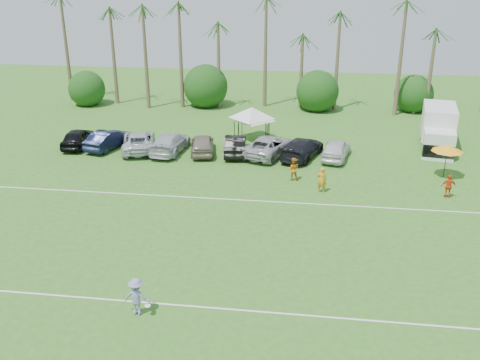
# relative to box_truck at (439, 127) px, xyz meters

# --- Properties ---
(ground) EXTENTS (120.00, 120.00, 0.00)m
(ground) POSITION_rel_box_truck_xyz_m (-16.02, -26.80, -1.83)
(ground) COLOR #34691F
(ground) RESTS_ON ground
(field_lines) EXTENTS (80.00, 12.10, 0.01)m
(field_lines) POSITION_rel_box_truck_xyz_m (-16.02, -18.80, -1.83)
(field_lines) COLOR white
(field_lines) RESTS_ON ground
(palm_tree_0) EXTENTS (2.40, 2.40, 8.90)m
(palm_tree_0) POSITION_rel_box_truck_xyz_m (-38.02, 11.20, 5.65)
(palm_tree_0) COLOR brown
(palm_tree_0) RESTS_ON ground
(palm_tree_1) EXTENTS (2.40, 2.40, 9.90)m
(palm_tree_1) POSITION_rel_box_truck_xyz_m (-33.02, 11.20, 6.52)
(palm_tree_1) COLOR brown
(palm_tree_1) RESTS_ON ground
(palm_tree_2) EXTENTS (2.40, 2.40, 10.90)m
(palm_tree_2) POSITION_rel_box_truck_xyz_m (-28.02, 11.20, 7.38)
(palm_tree_2) COLOR brown
(palm_tree_2) RESTS_ON ground
(palm_tree_3) EXTENTS (2.40, 2.40, 11.90)m
(palm_tree_3) POSITION_rel_box_truck_xyz_m (-24.02, 11.20, 8.23)
(palm_tree_3) COLOR brown
(palm_tree_3) RESTS_ON ground
(palm_tree_4) EXTENTS (2.40, 2.40, 8.90)m
(palm_tree_4) POSITION_rel_box_truck_xyz_m (-20.02, 11.20, 5.65)
(palm_tree_4) COLOR brown
(palm_tree_4) RESTS_ON ground
(palm_tree_5) EXTENTS (2.40, 2.40, 9.90)m
(palm_tree_5) POSITION_rel_box_truck_xyz_m (-16.02, 11.20, 6.52)
(palm_tree_5) COLOR brown
(palm_tree_5) RESTS_ON ground
(palm_tree_6) EXTENTS (2.40, 2.40, 10.90)m
(palm_tree_6) POSITION_rel_box_truck_xyz_m (-12.02, 11.20, 7.38)
(palm_tree_6) COLOR brown
(palm_tree_6) RESTS_ON ground
(palm_tree_7) EXTENTS (2.40, 2.40, 11.90)m
(palm_tree_7) POSITION_rel_box_truck_xyz_m (-8.02, 11.20, 8.23)
(palm_tree_7) COLOR brown
(palm_tree_7) RESTS_ON ground
(palm_tree_8) EXTENTS (2.40, 2.40, 8.90)m
(palm_tree_8) POSITION_rel_box_truck_xyz_m (-3.02, 11.20, 5.65)
(palm_tree_8) COLOR brown
(palm_tree_8) RESTS_ON ground
(palm_tree_9) EXTENTS (2.40, 2.40, 9.90)m
(palm_tree_9) POSITION_rel_box_truck_xyz_m (1.98, 11.20, 6.52)
(palm_tree_9) COLOR brown
(palm_tree_9) RESTS_ON ground
(bush_tree_0) EXTENTS (4.00, 4.00, 4.00)m
(bush_tree_0) POSITION_rel_box_truck_xyz_m (-35.02, 12.20, -0.03)
(bush_tree_0) COLOR brown
(bush_tree_0) RESTS_ON ground
(bush_tree_1) EXTENTS (4.00, 4.00, 4.00)m
(bush_tree_1) POSITION_rel_box_truck_xyz_m (-22.02, 12.20, -0.03)
(bush_tree_1) COLOR brown
(bush_tree_1) RESTS_ON ground
(bush_tree_2) EXTENTS (4.00, 4.00, 4.00)m
(bush_tree_2) POSITION_rel_box_truck_xyz_m (-10.02, 12.20, -0.03)
(bush_tree_2) COLOR brown
(bush_tree_2) RESTS_ON ground
(bush_tree_3) EXTENTS (4.00, 4.00, 4.00)m
(bush_tree_3) POSITION_rel_box_truck_xyz_m (-0.02, 12.20, -0.03)
(bush_tree_3) COLOR brown
(bush_tree_3) RESTS_ON ground
(sideline_player_a) EXTENTS (0.66, 0.44, 1.80)m
(sideline_player_a) POSITION_rel_box_truck_xyz_m (-9.69, -10.72, -0.93)
(sideline_player_a) COLOR orange
(sideline_player_a) RESTS_ON ground
(sideline_player_b) EXTENTS (0.83, 0.66, 1.68)m
(sideline_player_b) POSITION_rel_box_truck_xyz_m (-11.71, -8.79, -0.99)
(sideline_player_b) COLOR orange
(sideline_player_b) RESTS_ON ground
(sideline_player_c) EXTENTS (0.96, 0.40, 1.63)m
(sideline_player_c) POSITION_rel_box_truck_xyz_m (-1.35, -10.56, -1.02)
(sideline_player_c) COLOR #DB4B18
(sideline_player_c) RESTS_ON ground
(box_truck) EXTENTS (3.51, 6.95, 3.42)m
(box_truck) POSITION_rel_box_truck_xyz_m (0.00, 0.00, 0.00)
(box_truck) COLOR white
(box_truck) RESTS_ON ground
(canopy_tent_left) EXTENTS (4.18, 4.18, 3.38)m
(canopy_tent_left) POSITION_rel_box_truck_xyz_m (-15.74, 0.41, 1.07)
(canopy_tent_left) COLOR black
(canopy_tent_left) RESTS_ON ground
(canopy_tent_right) EXTENTS (3.84, 3.84, 3.11)m
(canopy_tent_right) POSITION_rel_box_truck_xyz_m (-15.50, 0.19, 0.84)
(canopy_tent_right) COLOR black
(canopy_tent_right) RESTS_ON ground
(market_umbrella) EXTENTS (2.26, 2.26, 2.52)m
(market_umbrella) POSITION_rel_box_truck_xyz_m (-0.81, -6.80, 0.43)
(market_umbrella) COLOR black
(market_umbrella) RESTS_ON ground
(frisbee_player) EXTENTS (1.24, 0.71, 1.79)m
(frisbee_player) POSITION_rel_box_truck_xyz_m (-17.90, -25.65, -0.94)
(frisbee_player) COLOR #8583BA
(frisbee_player) RESTS_ON ground
(parked_car_0) EXTENTS (2.27, 4.78, 1.58)m
(parked_car_0) POSITION_rel_box_truck_xyz_m (-30.15, -3.59, -1.04)
(parked_car_0) COLOR black
(parked_car_0) RESTS_ON ground
(parked_car_1) EXTENTS (2.84, 5.06, 1.58)m
(parked_car_1) POSITION_rel_box_truck_xyz_m (-27.44, -3.69, -1.04)
(parked_car_1) COLOR black
(parked_car_1) RESTS_ON ground
(parked_car_2) EXTENTS (4.10, 6.19, 1.58)m
(parked_car_2) POSITION_rel_box_truck_xyz_m (-24.74, -3.80, -1.04)
(parked_car_2) COLOR silver
(parked_car_2) RESTS_ON ground
(parked_car_3) EXTENTS (2.69, 5.62, 1.58)m
(parked_car_3) POSITION_rel_box_truck_xyz_m (-22.03, -3.94, -1.04)
(parked_car_3) COLOR silver
(parked_car_3) RESTS_ON ground
(parked_car_4) EXTENTS (2.69, 4.90, 1.58)m
(parked_car_4) POSITION_rel_box_truck_xyz_m (-19.32, -3.86, -1.04)
(parked_car_4) COLOR gray
(parked_car_4) RESTS_ON ground
(parked_car_5) EXTENTS (2.18, 4.95, 1.58)m
(parked_car_5) POSITION_rel_box_truck_xyz_m (-16.61, -3.68, -1.04)
(parked_car_5) COLOR black
(parked_car_5) RESTS_ON ground
(parked_car_6) EXTENTS (4.41, 6.24, 1.58)m
(parked_car_6) POSITION_rel_box_truck_xyz_m (-13.91, -3.67, -1.04)
(parked_car_6) COLOR #AEAEB0
(parked_car_6) RESTS_ON ground
(parked_car_7) EXTENTS (3.89, 5.87, 1.58)m
(parked_car_7) POSITION_rel_box_truck_xyz_m (-11.20, -3.82, -1.04)
(parked_car_7) COLOR black
(parked_car_7) RESTS_ON ground
(parked_car_8) EXTENTS (2.77, 4.92, 1.58)m
(parked_car_8) POSITION_rel_box_truck_xyz_m (-8.49, -3.74, -1.04)
(parked_car_8) COLOR silver
(parked_car_8) RESTS_ON ground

